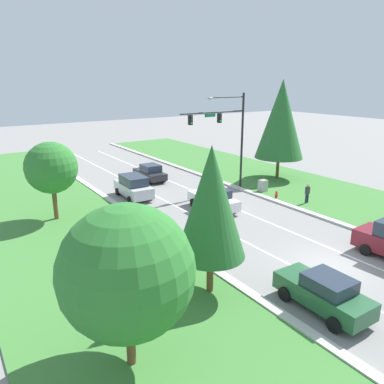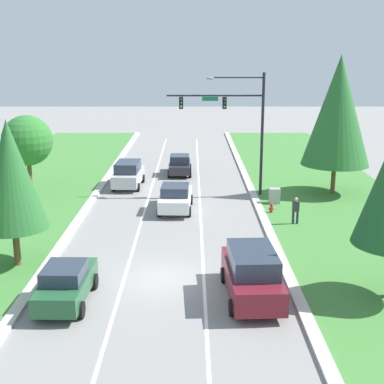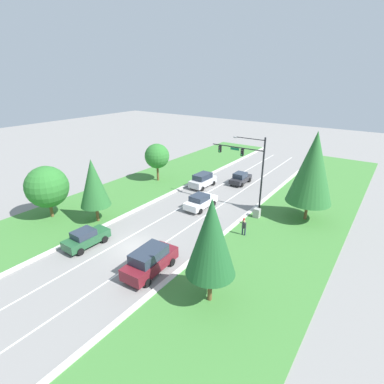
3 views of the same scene
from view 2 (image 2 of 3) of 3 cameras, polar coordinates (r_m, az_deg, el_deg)
ground_plane at (r=24.41m, az=-3.01°, el=-9.27°), size 160.00×160.00×0.00m
curb_strip_right at (r=24.74m, az=10.34°, el=-8.97°), size 0.50×90.00×0.15m
curb_strip_left at (r=25.31m, az=-16.04°, el=-8.77°), size 0.50×90.00×0.15m
lane_stripe_inner_left at (r=24.57m, az=-7.26°, el=-9.20°), size 0.14×81.00×0.01m
lane_stripe_inner_right at (r=24.39m, az=1.28°, el=-9.27°), size 0.14×81.00×0.01m
traffic_signal_mast at (r=37.26m, az=4.79°, el=8.04°), size 6.71×0.41×8.61m
charcoal_sedan at (r=44.71m, az=-1.31°, el=2.92°), size 1.96×4.17×1.67m
forest_sedan at (r=22.49m, az=-13.27°, el=-9.47°), size 2.00×4.32×1.69m
burgundy_suv at (r=22.40m, az=6.40°, el=-8.62°), size 2.38×5.16×2.12m
white_sedan at (r=34.40m, az=-1.78°, el=-0.59°), size 2.24×4.61×1.72m
silver_suv at (r=40.77m, az=-6.82°, el=1.92°), size 2.21×4.58×1.95m
utility_cabinet at (r=36.26m, az=8.80°, el=-0.46°), size 0.70×0.60×1.10m
pedestrian at (r=32.02m, az=11.00°, el=-1.87°), size 0.40×0.26×1.69m
fire_hydrant at (r=34.18m, az=8.45°, el=-1.74°), size 0.34×0.20×0.70m
conifer_near_right_tree at (r=38.81m, az=15.30°, el=8.35°), size 4.76×4.76×9.80m
oak_near_left_tree at (r=40.01m, az=-17.17°, el=5.25°), size 3.61×3.61×5.64m
conifer_mid_left_tree at (r=25.83m, az=-18.81°, el=1.74°), size 3.19×3.19×7.03m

